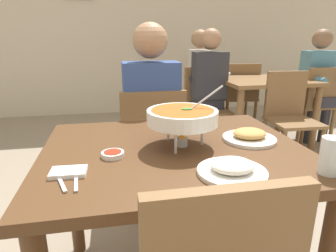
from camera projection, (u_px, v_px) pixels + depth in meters
name	position (u px, v px, depth m)	size (l,w,h in m)	color
cafe_rear_partition	(124.00, 18.00, 4.56)	(10.00, 0.10, 3.00)	beige
dining_table_main	(175.00, 173.00, 1.28)	(1.10, 0.89, 0.77)	#51331C
chair_diner_main	(152.00, 145.00, 2.01)	(0.44, 0.44, 0.90)	brown
diner_main	(151.00, 110.00, 1.97)	(0.40, 0.45, 1.31)	#2D2D38
curry_bowl	(182.00, 117.00, 1.22)	(0.33, 0.30, 0.26)	silver
rice_plate	(232.00, 169.00, 0.99)	(0.24, 0.24, 0.06)	white
appetizer_plate	(249.00, 136.00, 1.32)	(0.24, 0.24, 0.06)	white
sauce_dish	(113.00, 154.00, 1.14)	(0.09, 0.09, 0.02)	white
napkin_folded	(68.00, 172.00, 1.00)	(0.12, 0.08, 0.02)	white
fork_utensil	(60.00, 180.00, 0.95)	(0.01, 0.17, 0.01)	silver
spoon_utensil	(76.00, 179.00, 0.96)	(0.01, 0.17, 0.01)	silver
drink_glass	(330.00, 158.00, 0.99)	(0.07, 0.07, 0.13)	silver
dining_table_far	(264.00, 91.00, 3.30)	(1.00, 0.80, 0.77)	brown
chair_bg_left	(316.00, 100.00, 3.40)	(0.44, 0.44, 0.90)	brown
chair_bg_middle	(205.00, 102.00, 3.30)	(0.47, 0.47, 0.90)	brown
chair_bg_right	(203.00, 94.00, 3.79)	(0.47, 0.47, 0.90)	brown
chair_bg_corner	(240.00, 93.00, 3.85)	(0.49, 0.49, 0.90)	brown
chair_bg_window	(289.00, 112.00, 2.87)	(0.46, 0.46, 0.90)	brown
patron_bg_left	(319.00, 80.00, 3.39)	(0.40, 0.45, 1.31)	#2D2D38
patron_bg_middle	(208.00, 82.00, 3.22)	(0.40, 0.45, 1.31)	#2D2D38
patron_bg_right	(202.00, 76.00, 3.68)	(0.45, 0.40, 1.31)	#2D2D38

